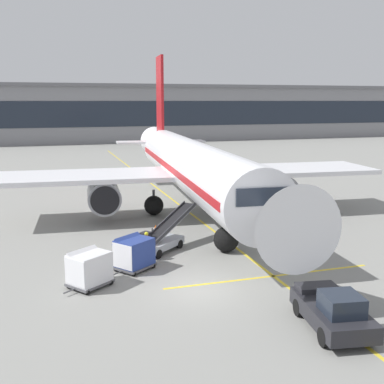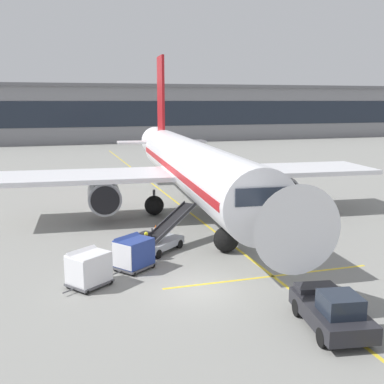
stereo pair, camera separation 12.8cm
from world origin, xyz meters
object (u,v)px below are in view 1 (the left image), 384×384
object	(u,v)px
parked_airplane	(192,167)
ground_crew_by_carts	(147,244)
ground_crew_by_loader	(143,254)
baggage_cart_second	(89,268)
safety_cone_engine_keepout	(156,230)
pushback_tug	(333,311)
baggage_cart_lead	(134,252)
belt_loader	(162,238)

from	to	relation	value
parked_airplane	ground_crew_by_carts	size ratio (longest dim) A/B	23.82
ground_crew_by_carts	ground_crew_by_loader	bearing A→B (deg)	-107.99
baggage_cart_second	ground_crew_by_carts	distance (m)	4.84
parked_airplane	ground_crew_by_loader	world-z (taller)	parked_airplane
safety_cone_engine_keepout	pushback_tug	bearing A→B (deg)	-76.55
baggage_cart_lead	pushback_tug	xyz separation A→B (m)	(6.60, -9.55, -0.17)
baggage_cart_lead	baggage_cart_second	distance (m)	3.19
baggage_cart_second	safety_cone_engine_keepout	distance (m)	9.93
baggage_cart_second	safety_cone_engine_keepout	xyz separation A→B (m)	(5.39, 8.32, -0.64)
baggage_cart_lead	ground_crew_by_loader	world-z (taller)	baggage_cart_lead
baggage_cart_lead	ground_crew_by_carts	distance (m)	1.70
baggage_cart_lead	baggage_cart_second	bearing A→B (deg)	-145.75
baggage_cart_lead	safety_cone_engine_keepout	size ratio (longest dim) A/B	3.58
ground_crew_by_loader	pushback_tug	bearing A→B (deg)	-56.31
parked_airplane	ground_crew_by_carts	world-z (taller)	parked_airplane
ground_crew_by_loader	baggage_cart_second	bearing A→B (deg)	-155.15
pushback_tug	ground_crew_by_carts	distance (m)	12.25
parked_airplane	pushback_tug	distance (m)	21.19
belt_loader	safety_cone_engine_keepout	xyz separation A→B (m)	(0.41, 3.53, -0.44)
baggage_cart_lead	ground_crew_by_loader	distance (m)	0.59
parked_airplane	safety_cone_engine_keepout	xyz separation A→B (m)	(-4.19, -4.88, -3.67)
belt_loader	parked_airplane	bearing A→B (deg)	61.31
baggage_cart_second	safety_cone_engine_keepout	size ratio (longest dim) A/B	3.58
baggage_cart_second	ground_crew_by_carts	size ratio (longest dim) A/B	1.53
belt_loader	baggage_cart_lead	size ratio (longest dim) A/B	1.85
parked_airplane	ground_crew_by_carts	xyz separation A→B (m)	(-5.92, -10.04, -3.04)
parked_airplane	belt_loader	world-z (taller)	parked_airplane
baggage_cart_lead	safety_cone_engine_keepout	distance (m)	7.11
ground_crew_by_carts	safety_cone_engine_keepout	bearing A→B (deg)	71.51
baggage_cart_second	safety_cone_engine_keepout	world-z (taller)	baggage_cart_second
parked_airplane	ground_crew_by_loader	bearing A→B (deg)	-118.86
baggage_cart_second	ground_crew_by_carts	world-z (taller)	baggage_cart_second
belt_loader	ground_crew_by_carts	distance (m)	2.11
ground_crew_by_carts	parked_airplane	bearing A→B (deg)	59.47
safety_cone_engine_keepout	parked_airplane	bearing A→B (deg)	49.30
pushback_tug	safety_cone_engine_keepout	distance (m)	16.53
pushback_tug	ground_crew_by_carts	size ratio (longest dim) A/B	2.68
belt_loader	ground_crew_by_carts	bearing A→B (deg)	-128.95
parked_airplane	ground_crew_by_loader	xyz separation A→B (m)	(-6.48, -11.75, -3.04)
baggage_cart_second	pushback_tug	size ratio (longest dim) A/B	0.57
pushback_tug	ground_crew_by_loader	world-z (taller)	pushback_tug
baggage_cart_second	ground_crew_by_loader	distance (m)	3.43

